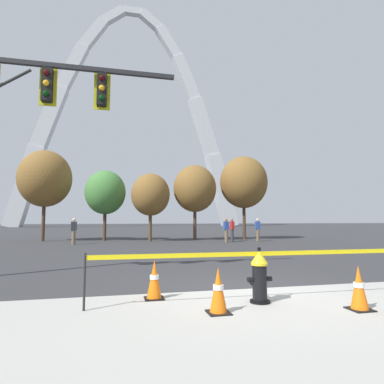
{
  "coord_description": "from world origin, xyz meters",
  "views": [
    {
      "loc": [
        -2.7,
        -6.45,
        1.49
      ],
      "look_at": [
        -0.05,
        5.0,
        2.5
      ],
      "focal_mm": 30.35,
      "sensor_mm": 36.0,
      "label": 1
    }
  ],
  "objects_px": {
    "traffic_cone_by_hydrant": "(154,280)",
    "pedestrian_near_trees": "(226,230)",
    "pedestrian_walking_left": "(258,230)",
    "pedestrian_walking_right": "(232,230)",
    "traffic_cone_curb_edge": "(359,288)",
    "traffic_cone_mid_sidewalk": "(218,291)",
    "traffic_signal_gantry": "(2,111)",
    "fire_hydrant": "(259,277)",
    "monument_arch": "(131,128)",
    "pedestrian_standing_center": "(74,231)"
  },
  "relations": [
    {
      "from": "monument_arch",
      "to": "pedestrian_near_trees",
      "type": "relative_size",
      "value": 32.7
    },
    {
      "from": "traffic_cone_curb_edge",
      "to": "pedestrian_standing_center",
      "type": "bearing_deg",
      "value": 111.85
    },
    {
      "from": "pedestrian_walking_left",
      "to": "pedestrian_near_trees",
      "type": "bearing_deg",
      "value": -170.35
    },
    {
      "from": "fire_hydrant",
      "to": "traffic_cone_curb_edge",
      "type": "height_order",
      "value": "fire_hydrant"
    },
    {
      "from": "monument_arch",
      "to": "pedestrian_standing_center",
      "type": "xyz_separation_m",
      "value": [
        -5.22,
        -53.43,
        -21.75
      ]
    },
    {
      "from": "fire_hydrant",
      "to": "traffic_cone_curb_edge",
      "type": "bearing_deg",
      "value": -30.37
    },
    {
      "from": "fire_hydrant",
      "to": "pedestrian_walking_right",
      "type": "bearing_deg",
      "value": 71.61
    },
    {
      "from": "traffic_cone_by_hydrant",
      "to": "traffic_cone_curb_edge",
      "type": "xyz_separation_m",
      "value": [
        3.22,
        -1.51,
        0.0
      ]
    },
    {
      "from": "traffic_cone_curb_edge",
      "to": "pedestrian_walking_right",
      "type": "bearing_deg",
      "value": 76.95
    },
    {
      "from": "traffic_cone_mid_sidewalk",
      "to": "traffic_signal_gantry",
      "type": "relative_size",
      "value": 0.11
    },
    {
      "from": "traffic_cone_curb_edge",
      "to": "pedestrian_walking_left",
      "type": "xyz_separation_m",
      "value": [
        5.63,
        16.31,
        0.46
      ]
    },
    {
      "from": "fire_hydrant",
      "to": "pedestrian_standing_center",
      "type": "height_order",
      "value": "pedestrian_standing_center"
    },
    {
      "from": "traffic_cone_curb_edge",
      "to": "fire_hydrant",
      "type": "bearing_deg",
      "value": 149.63
    },
    {
      "from": "traffic_cone_by_hydrant",
      "to": "pedestrian_walking_left",
      "type": "height_order",
      "value": "pedestrian_walking_left"
    },
    {
      "from": "pedestrian_near_trees",
      "to": "fire_hydrant",
      "type": "bearing_deg",
      "value": -106.89
    },
    {
      "from": "traffic_cone_mid_sidewalk",
      "to": "pedestrian_standing_center",
      "type": "bearing_deg",
      "value": 104.69
    },
    {
      "from": "fire_hydrant",
      "to": "traffic_cone_curb_edge",
      "type": "relative_size",
      "value": 1.36
    },
    {
      "from": "traffic_cone_curb_edge",
      "to": "monument_arch",
      "type": "height_order",
      "value": "monument_arch"
    },
    {
      "from": "traffic_signal_gantry",
      "to": "fire_hydrant",
      "type": "bearing_deg",
      "value": -32.08
    },
    {
      "from": "pedestrian_walking_right",
      "to": "pedestrian_standing_center",
      "type": "bearing_deg",
      "value": -177.04
    },
    {
      "from": "pedestrian_standing_center",
      "to": "pedestrian_near_trees",
      "type": "distance_m",
      "value": 9.63
    },
    {
      "from": "traffic_cone_curb_edge",
      "to": "monument_arch",
      "type": "relative_size",
      "value": 0.01
    },
    {
      "from": "pedestrian_walking_right",
      "to": "traffic_cone_curb_edge",
      "type": "bearing_deg",
      "value": -103.05
    },
    {
      "from": "traffic_cone_by_hydrant",
      "to": "pedestrian_near_trees",
      "type": "height_order",
      "value": "pedestrian_near_trees"
    },
    {
      "from": "traffic_cone_mid_sidewalk",
      "to": "pedestrian_walking_left",
      "type": "xyz_separation_m",
      "value": [
        7.96,
        15.95,
        0.46
      ]
    },
    {
      "from": "pedestrian_standing_center",
      "to": "pedestrian_near_trees",
      "type": "bearing_deg",
      "value": -1.2
    },
    {
      "from": "traffic_cone_mid_sidewalk",
      "to": "pedestrian_standing_center",
      "type": "distance_m",
      "value": 16.28
    },
    {
      "from": "traffic_cone_curb_edge",
      "to": "pedestrian_near_trees",
      "type": "relative_size",
      "value": 0.46
    },
    {
      "from": "fire_hydrant",
      "to": "traffic_cone_by_hydrant",
      "type": "relative_size",
      "value": 1.36
    },
    {
      "from": "fire_hydrant",
      "to": "traffic_cone_by_hydrant",
      "type": "distance_m",
      "value": 1.95
    },
    {
      "from": "pedestrian_near_trees",
      "to": "monument_arch",
      "type": "bearing_deg",
      "value": 94.7
    },
    {
      "from": "traffic_cone_mid_sidewalk",
      "to": "traffic_signal_gantry",
      "type": "xyz_separation_m",
      "value": [
        -4.53,
        3.89,
        3.91
      ]
    },
    {
      "from": "traffic_cone_by_hydrant",
      "to": "traffic_cone_curb_edge",
      "type": "bearing_deg",
      "value": -25.18
    },
    {
      "from": "traffic_cone_by_hydrant",
      "to": "pedestrian_walking_left",
      "type": "xyz_separation_m",
      "value": [
        8.85,
        14.79,
        0.46
      ]
    },
    {
      "from": "traffic_cone_curb_edge",
      "to": "pedestrian_walking_left",
      "type": "height_order",
      "value": "pedestrian_walking_left"
    },
    {
      "from": "fire_hydrant",
      "to": "pedestrian_near_trees",
      "type": "relative_size",
      "value": 0.62
    },
    {
      "from": "pedestrian_walking_left",
      "to": "pedestrian_walking_right",
      "type": "bearing_deg",
      "value": 169.83
    },
    {
      "from": "monument_arch",
      "to": "traffic_cone_mid_sidewalk",
      "type": "bearing_deg",
      "value": -90.91
    },
    {
      "from": "traffic_cone_by_hydrant",
      "to": "pedestrian_standing_center",
      "type": "xyz_separation_m",
      "value": [
        -3.23,
        14.58,
        0.46
      ]
    },
    {
      "from": "pedestrian_walking_left",
      "to": "pedestrian_walking_right",
      "type": "xyz_separation_m",
      "value": [
        -1.77,
        0.32,
        0.0
      ]
    },
    {
      "from": "traffic_cone_by_hydrant",
      "to": "monument_arch",
      "type": "distance_m",
      "value": 71.57
    },
    {
      "from": "traffic_signal_gantry",
      "to": "pedestrian_near_trees",
      "type": "bearing_deg",
      "value": 49.28
    },
    {
      "from": "traffic_cone_mid_sidewalk",
      "to": "traffic_signal_gantry",
      "type": "distance_m",
      "value": 7.13
    },
    {
      "from": "pedestrian_standing_center",
      "to": "traffic_cone_mid_sidewalk",
      "type": "bearing_deg",
      "value": -75.31
    },
    {
      "from": "pedestrian_walking_left",
      "to": "pedestrian_near_trees",
      "type": "height_order",
      "value": "same"
    },
    {
      "from": "traffic_cone_mid_sidewalk",
      "to": "pedestrian_walking_right",
      "type": "bearing_deg",
      "value": 69.2
    },
    {
      "from": "fire_hydrant",
      "to": "traffic_signal_gantry",
      "type": "distance_m",
      "value": 7.47
    },
    {
      "from": "pedestrian_walking_left",
      "to": "pedestrian_walking_right",
      "type": "relative_size",
      "value": 1.0
    },
    {
      "from": "traffic_cone_by_hydrant",
      "to": "traffic_signal_gantry",
      "type": "distance_m",
      "value": 5.99
    },
    {
      "from": "pedestrian_walking_right",
      "to": "fire_hydrant",
      "type": "bearing_deg",
      "value": -108.39
    }
  ]
}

